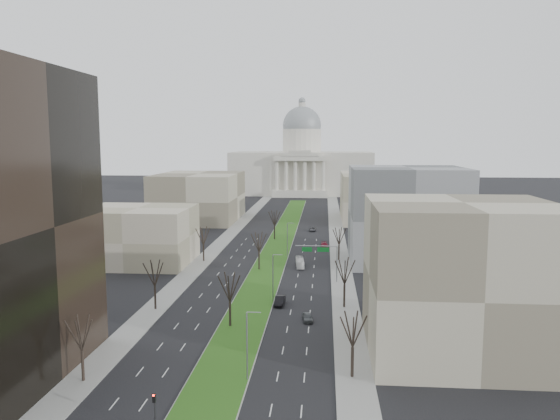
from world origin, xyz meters
The scene contains 29 objects.
ground centered at (0.00, 120.00, 0.00)m, with size 600.00×600.00×0.00m, color black.
median centered at (0.00, 118.99, 0.10)m, with size 8.00×222.03×0.20m.
sidewalk_left centered at (-17.50, 95.00, 0.07)m, with size 5.00×330.00×0.15m, color gray.
sidewalk_right centered at (17.50, 95.00, 0.07)m, with size 5.00×330.00×0.15m, color gray.
capitol centered at (0.00, 269.59, 16.31)m, with size 80.00×46.00×55.00m.
building_beige_left centered at (-33.00, 85.00, 7.00)m, with size 26.00×22.00×14.00m, color tan.
building_tan_right centered at (33.00, 32.00, 11.00)m, with size 26.00×24.00×22.00m, color gray.
building_grey_right centered at (34.00, 92.00, 12.00)m, with size 28.00×26.00×24.00m, color slate.
building_far_left centered at (-35.00, 160.00, 9.00)m, with size 30.00×40.00×18.00m, color gray.
building_far_right centered at (35.00, 165.00, 9.00)m, with size 30.00×40.00×18.00m, color tan.
tree_left_near centered at (-17.20, 18.00, 6.61)m, with size 5.10×5.10×9.18m.
tree_left_mid centered at (-17.20, 48.00, 7.00)m, with size 5.40×5.40×9.72m.
tree_left_far centered at (-17.20, 88.00, 6.84)m, with size 5.28×5.28×9.50m.
tree_right_near centered at (17.20, 22.00, 6.69)m, with size 5.16×5.16×9.29m.
tree_right_mid centered at (17.20, 52.00, 7.16)m, with size 5.52×5.52×9.94m.
tree_right_far centered at (17.20, 92.00, 6.53)m, with size 5.04×5.04×9.07m.
tree_median_a centered at (-2.00, 40.00, 7.00)m, with size 5.40×5.40×9.72m.
tree_median_b centered at (-2.00, 80.00, 7.00)m, with size 5.40×5.40×9.72m.
tree_median_c centered at (-2.00, 120.00, 7.00)m, with size 5.40×5.40×9.72m.
streetlamp_median_a centered at (3.76, 20.00, 4.81)m, with size 1.90×0.20×9.16m.
streetlamp_median_b centered at (3.76, 55.00, 4.81)m, with size 1.90×0.20×9.16m.
streetlamp_median_c centered at (3.76, 95.00, 4.81)m, with size 1.90×0.20×9.16m.
traffic_signal_median centered at (-4.30, 6.93, 2.79)m, with size 0.32×0.41×4.30m.
mast_arm_signs centered at (13.49, 70.03, 6.11)m, with size 9.12×0.24×8.09m.
car_grey_near centered at (10.68, 43.94, 0.68)m, with size 1.60×3.97×1.35m, color #45494C.
car_black centered at (5.20, 52.74, 0.81)m, with size 1.72×4.92×1.62m, color black.
car_red centered at (13.50, 108.92, 0.68)m, with size 1.91×4.70×1.36m, color maroon.
car_grey_far centered at (9.35, 137.10, 0.63)m, with size 2.10×4.55×1.27m, color #43444A.
box_van centered at (7.54, 84.07, 1.08)m, with size 1.81×7.72×2.15m, color white.
Camera 1 is at (13.38, -46.23, 30.72)m, focal length 35.00 mm.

